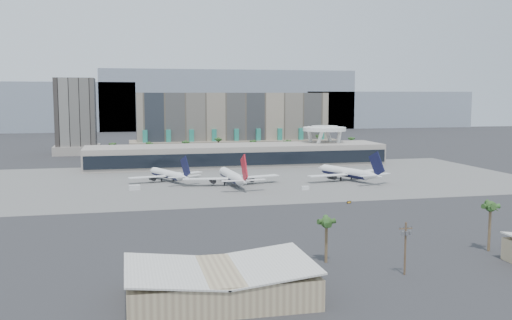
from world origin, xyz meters
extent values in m
plane|color=#232326|center=(0.00, 0.00, 0.00)|extent=(900.00, 900.00, 0.00)
cube|color=#5B5B59|center=(0.00, 55.00, 0.03)|extent=(260.00, 130.00, 0.06)
cube|color=gray|center=(-180.00, 470.00, 27.50)|extent=(260.00, 60.00, 55.00)
cube|color=gray|center=(60.00, 470.00, 35.00)|extent=(300.00, 60.00, 70.00)
cube|color=gray|center=(260.00, 470.00, 22.50)|extent=(220.00, 60.00, 45.00)
cube|color=gray|center=(10.00, 175.00, 21.00)|extent=(130.00, 22.00, 42.00)
cube|color=gray|center=(10.00, 173.00, 5.00)|extent=(140.00, 30.00, 10.00)
cube|color=#25816E|center=(-50.00, 163.00, 9.00)|extent=(3.00, 2.00, 18.00)
cube|color=#25816E|center=(-35.00, 163.00, 9.00)|extent=(3.00, 2.00, 18.00)
cube|color=#25816E|center=(-20.00, 163.00, 9.00)|extent=(3.00, 2.00, 18.00)
cube|color=#25816E|center=(-5.00, 163.00, 9.00)|extent=(3.00, 2.00, 18.00)
cube|color=#25816E|center=(10.00, 163.00, 9.00)|extent=(3.00, 2.00, 18.00)
cube|color=#25816E|center=(25.00, 163.00, 9.00)|extent=(3.00, 2.00, 18.00)
cube|color=#25816E|center=(40.00, 163.00, 9.00)|extent=(3.00, 2.00, 18.00)
cube|color=#25816E|center=(55.00, 163.00, 9.00)|extent=(3.00, 2.00, 18.00)
cube|color=#25816E|center=(70.00, 163.00, 9.00)|extent=(3.00, 2.00, 18.00)
cube|color=black|center=(-95.00, 200.00, 26.00)|extent=(26.00, 26.00, 52.00)
cube|color=#9E968B|center=(-95.00, 200.00, 3.00)|extent=(30.00, 30.00, 6.00)
cube|color=#9E968B|center=(0.00, 110.00, 6.00)|extent=(170.00, 32.00, 12.00)
cube|color=black|center=(0.00, 93.80, 5.50)|extent=(168.00, 0.60, 7.00)
cube|color=black|center=(0.00, 110.00, 13.25)|extent=(170.00, 12.00, 2.50)
cylinder|color=white|center=(61.36, 122.36, 11.00)|extent=(6.98, 6.99, 21.89)
cylinder|color=white|center=(48.64, 122.36, 11.00)|extent=(6.98, 6.99, 21.89)
cylinder|color=white|center=(48.64, 109.64, 11.00)|extent=(6.98, 6.99, 21.89)
cylinder|color=white|center=(61.36, 109.64, 11.00)|extent=(6.98, 6.99, 21.89)
cylinder|color=white|center=(55.00, 116.00, 20.00)|extent=(26.00, 26.00, 2.20)
cylinder|color=white|center=(55.00, 116.00, 21.30)|extent=(16.00, 16.00, 1.20)
cylinder|color=brown|center=(-70.00, 145.00, 6.00)|extent=(0.70, 0.70, 12.00)
sphere|color=#294A1D|center=(-70.00, 145.00, 11.70)|extent=(2.80, 2.80, 2.80)
cylinder|color=brown|center=(-48.00, 145.00, 6.00)|extent=(0.70, 0.70, 12.00)
sphere|color=#294A1D|center=(-48.00, 145.00, 11.70)|extent=(2.80, 2.80, 2.80)
cylinder|color=brown|center=(-26.00, 145.00, 6.00)|extent=(0.70, 0.70, 12.00)
sphere|color=#294A1D|center=(-26.00, 145.00, 11.70)|extent=(2.80, 2.80, 2.80)
cylinder|color=brown|center=(-5.00, 145.00, 6.00)|extent=(0.70, 0.70, 12.00)
sphere|color=#294A1D|center=(-5.00, 145.00, 11.70)|extent=(2.80, 2.80, 2.80)
cylinder|color=brown|center=(18.00, 145.00, 6.00)|extent=(0.70, 0.70, 12.00)
sphere|color=#294A1D|center=(18.00, 145.00, 11.70)|extent=(2.80, 2.80, 2.80)
cylinder|color=brown|center=(40.00, 145.00, 6.00)|extent=(0.70, 0.70, 12.00)
sphere|color=#294A1D|center=(40.00, 145.00, 11.70)|extent=(2.80, 2.80, 2.80)
cylinder|color=brown|center=(62.00, 145.00, 6.00)|extent=(0.70, 0.70, 12.00)
sphere|color=#294A1D|center=(62.00, 145.00, 11.70)|extent=(2.80, 2.80, 2.80)
cylinder|color=brown|center=(85.00, 145.00, 6.00)|extent=(0.70, 0.70, 12.00)
sphere|color=#294A1D|center=(85.00, 145.00, 11.70)|extent=(2.80, 2.80, 2.80)
cube|color=gray|center=(-45.00, -102.00, 3.00)|extent=(36.00, 22.00, 6.00)
cube|color=silver|center=(-54.00, -102.00, 6.40)|extent=(18.65, 22.60, 2.30)
cube|color=silver|center=(-36.00, -102.00, 6.40)|extent=(18.65, 22.60, 2.30)
cylinder|color=#4C3826|center=(-2.00, -96.00, 6.00)|extent=(0.44, 0.44, 12.00)
cube|color=#4C3826|center=(-2.00, -96.00, 10.60)|extent=(3.20, 0.22, 0.22)
cylinder|color=slate|center=(-2.90, -96.35, 9.60)|extent=(0.56, 0.56, 0.90)
cylinder|color=slate|center=(-2.00, -96.35, 9.60)|extent=(0.56, 0.56, 0.90)
cylinder|color=slate|center=(-1.10, -96.35, 9.60)|extent=(0.56, 0.56, 0.90)
cylinder|color=black|center=(-3.40, -96.00, 10.85)|extent=(0.12, 0.12, 0.30)
cylinder|color=black|center=(-0.60, -96.00, 10.85)|extent=(0.12, 0.12, 0.30)
cylinder|color=white|center=(-43.88, 59.16, 3.39)|extent=(13.72, 25.07, 3.77)
cylinder|color=black|center=(-43.88, 59.16, 3.25)|extent=(13.45, 24.57, 3.69)
cone|color=white|center=(-49.77, 72.67, 3.39)|extent=(5.15, 5.39, 3.77)
cone|color=white|center=(-37.24, 43.92, 3.68)|extent=(6.84, 9.28, 3.77)
cube|color=white|center=(-53.01, 54.16, 2.83)|extent=(17.37, 7.08, 0.33)
cube|color=white|center=(-34.00, 62.44, 2.83)|extent=(15.99, 12.93, 0.33)
cylinder|color=black|center=(-50.60, 55.72, 1.88)|extent=(3.41, 4.28, 2.07)
cylinder|color=black|center=(-36.78, 61.74, 1.88)|extent=(3.41, 4.28, 2.07)
cube|color=black|center=(-36.68, 42.62, 8.58)|extent=(3.85, 8.03, 9.92)
cube|color=white|center=(-40.76, 41.36, 4.15)|extent=(7.82, 4.02, 0.24)
cube|color=white|center=(-32.98, 44.75, 4.15)|extent=(7.51, 5.71, 0.24)
cylinder|color=black|center=(-47.88, 68.35, 0.75)|extent=(0.47, 0.47, 1.51)
cylinder|color=black|center=(-46.27, 57.09, 0.75)|extent=(0.66, 0.66, 1.51)
cylinder|color=black|center=(-40.74, 59.50, 0.75)|extent=(0.66, 0.66, 1.51)
cylinder|color=white|center=(-15.98, 41.24, 4.00)|extent=(6.43, 30.56, 4.45)
cylinder|color=black|center=(-15.98, 41.24, 3.84)|extent=(6.31, 29.94, 4.36)
cone|color=white|center=(-17.13, 58.59, 4.00)|extent=(4.77, 5.28, 4.45)
cone|color=white|center=(-14.69, 21.67, 4.34)|extent=(5.10, 10.28, 4.45)
cube|color=white|center=(-28.11, 39.32, 3.34)|extent=(20.44, 7.26, 0.39)
cube|color=white|center=(-3.71, 40.94, 3.34)|extent=(20.47, 9.72, 0.39)
cylinder|color=black|center=(-24.82, 40.10, 2.22)|extent=(2.73, 4.60, 2.45)
cylinder|color=black|center=(-7.07, 41.27, 2.22)|extent=(2.73, 4.60, 2.45)
cube|color=#A6131F|center=(-14.58, 20.01, 10.12)|extent=(1.22, 10.11, 11.71)
cube|color=white|center=(-19.61, 20.23, 4.89)|extent=(9.05, 3.09, 0.28)
cube|color=white|center=(-9.63, 20.89, 4.89)|extent=(9.21, 4.21, 0.28)
cylinder|color=black|center=(-16.76, 53.04, 0.89)|extent=(0.56, 0.56, 1.78)
cylinder|color=black|center=(-19.46, 39.90, 0.89)|extent=(0.78, 0.78, 1.78)
cylinder|color=black|center=(-12.36, 40.36, 0.89)|extent=(0.78, 0.78, 1.78)
cylinder|color=white|center=(39.35, 43.48, 3.86)|extent=(14.67, 28.78, 4.29)
cylinder|color=black|center=(39.35, 43.48, 3.70)|extent=(14.37, 28.21, 4.20)
cone|color=white|center=(33.23, 59.08, 3.86)|extent=(5.75, 6.06, 4.29)
cone|color=white|center=(46.26, 25.88, 4.18)|extent=(7.51, 10.55, 4.29)
cube|color=white|center=(28.77, 38.17, 3.22)|extent=(19.73, 7.39, 0.38)
cube|color=white|center=(50.72, 46.78, 3.22)|extent=(18.46, 14.20, 0.38)
cylinder|color=black|center=(31.57, 39.85, 2.14)|extent=(3.76, 4.85, 2.36)
cylinder|color=black|center=(47.53, 46.11, 2.14)|extent=(3.76, 4.85, 2.36)
cube|color=black|center=(46.84, 24.38, 9.75)|extent=(4.05, 9.26, 11.28)
cube|color=white|center=(42.16, 23.12, 4.72)|extent=(8.89, 4.28, 0.27)
cube|color=white|center=(51.14, 26.64, 4.72)|extent=(8.63, 6.27, 0.27)
cylinder|color=black|center=(35.19, 54.09, 0.86)|extent=(0.54, 0.54, 1.71)
cylinder|color=black|center=(36.55, 41.23, 0.86)|extent=(0.75, 0.75, 1.71)
cylinder|color=black|center=(42.94, 43.73, 0.86)|extent=(0.75, 0.75, 1.71)
cube|color=silver|center=(-59.19, 35.27, 1.13)|extent=(4.95, 3.09, 2.25)
cube|color=silver|center=(11.89, 19.77, 0.82)|extent=(3.25, 1.92, 1.65)
cube|color=black|center=(18.43, -13.28, 0.45)|extent=(1.97, 0.92, 0.91)
cube|color=orange|center=(18.43, -13.44, 0.45)|extent=(1.38, 0.53, 0.54)
cylinder|color=black|center=(17.71, -13.28, 0.27)|extent=(0.11, 0.11, 0.54)
cylinder|color=black|center=(19.16, -13.28, 0.27)|extent=(0.11, 0.11, 0.54)
cylinder|color=brown|center=(-15.96, -83.04, 5.08)|extent=(0.70, 0.70, 10.17)
sphere|color=#294A1D|center=(-15.96, -83.04, 9.87)|extent=(2.80, 2.80, 2.80)
cylinder|color=brown|center=(28.68, -82.79, 6.02)|extent=(0.70, 0.70, 12.03)
sphere|color=#294A1D|center=(28.68, -82.79, 11.73)|extent=(2.80, 2.80, 2.80)
camera|label=1|loc=(-62.46, -209.64, 40.03)|focal=40.00mm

